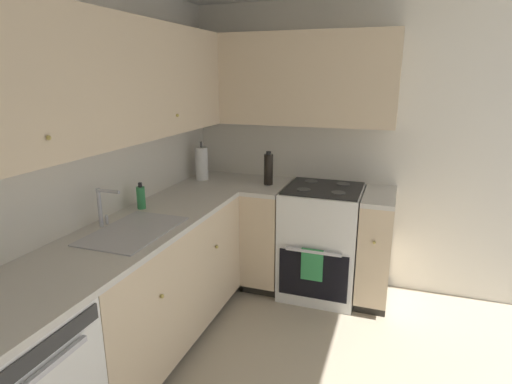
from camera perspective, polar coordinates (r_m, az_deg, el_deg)
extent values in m
cube|color=silver|center=(2.55, -26.54, 0.23)|extent=(3.80, 0.05, 2.40)
cube|color=silver|center=(3.63, 15.58, 5.48)|extent=(0.05, 3.21, 2.40)
cube|color=#333333|center=(1.82, -26.87, -18.60)|extent=(0.55, 0.01, 0.07)
cube|color=silver|center=(1.85, -26.27, -20.54)|extent=(0.36, 0.02, 0.02)
cube|color=beige|center=(2.90, -14.11, -11.89)|extent=(1.65, 0.60, 0.79)
cube|color=black|center=(3.14, -14.03, -18.94)|extent=(1.65, 0.54, 0.09)
sphere|color=tan|center=(2.41, -12.78, -13.79)|extent=(0.02, 0.02, 0.02)
sphere|color=tan|center=(2.98, -5.39, -7.51)|extent=(0.02, 0.02, 0.02)
cube|color=beige|center=(2.74, -14.71, -4.20)|extent=(2.86, 0.60, 0.03)
cube|color=beige|center=(3.65, 1.65, -5.52)|extent=(0.60, 0.30, 0.79)
cube|color=black|center=(3.86, 1.73, -11.49)|extent=(0.54, 0.30, 0.09)
cube|color=beige|center=(3.51, 16.09, -7.09)|extent=(0.60, 0.24, 0.79)
cube|color=black|center=(3.72, 15.60, -13.20)|extent=(0.54, 0.24, 0.09)
sphere|color=tan|center=(3.16, 15.92, -6.70)|extent=(0.02, 0.02, 0.02)
cube|color=beige|center=(3.52, 1.70, 0.76)|extent=(0.60, 0.30, 0.03)
cube|color=beige|center=(3.37, 16.62, -0.59)|extent=(0.60, 0.24, 0.03)
cube|color=white|center=(3.58, 8.98, -6.66)|extent=(0.64, 0.62, 0.92)
cube|color=black|center=(3.35, 7.81, -11.30)|extent=(0.02, 0.55, 0.39)
cube|color=silver|center=(3.24, 7.87, -8.12)|extent=(0.02, 0.43, 0.02)
cube|color=black|center=(3.43, 9.31, 0.54)|extent=(0.59, 0.60, 0.01)
cube|color=white|center=(3.71, 10.21, 2.73)|extent=(0.03, 0.60, 0.15)
cylinder|color=#4C4C4C|center=(3.27, 11.22, -0.10)|extent=(0.11, 0.11, 0.01)
cylinder|color=#4C4C4C|center=(3.32, 6.57, 0.32)|extent=(0.11, 0.11, 0.01)
cylinder|color=#4C4C4C|center=(3.54, 11.90, 1.07)|extent=(0.11, 0.11, 0.01)
cylinder|color=#4C4C4C|center=(3.59, 7.58, 1.44)|extent=(0.11, 0.11, 0.01)
cube|color=#338C4C|center=(3.29, 7.68, -9.87)|extent=(0.02, 0.17, 0.26)
cube|color=beige|center=(2.54, -20.88, 14.02)|extent=(2.54, 0.32, 0.72)
sphere|color=tan|center=(2.03, -26.57, 6.67)|extent=(0.02, 0.02, 0.02)
sphere|color=tan|center=(2.92, -10.72, 10.29)|extent=(0.02, 0.02, 0.02)
cube|color=beige|center=(3.51, 4.42, 15.15)|extent=(0.32, 1.73, 0.72)
cube|color=#B7B7BC|center=(2.58, -16.43, -5.10)|extent=(0.62, 0.40, 0.01)
cube|color=gray|center=(2.59, -16.35, -6.12)|extent=(0.57, 0.36, 0.09)
cube|color=#99999E|center=(2.59, -16.37, -5.84)|extent=(0.02, 0.35, 0.06)
cylinder|color=silver|center=(2.68, -20.65, -2.05)|extent=(0.02, 0.02, 0.24)
cylinder|color=silver|center=(2.60, -19.60, 0.10)|extent=(0.02, 0.15, 0.02)
cylinder|color=silver|center=(2.74, -19.80, -3.57)|extent=(0.02, 0.02, 0.06)
cylinder|color=#338C4C|center=(2.97, -15.51, -0.77)|extent=(0.06, 0.06, 0.15)
cylinder|color=#262626|center=(2.95, -15.64, 0.95)|extent=(0.03, 0.03, 0.03)
cylinder|color=white|center=(3.69, -7.47, 3.89)|extent=(0.11, 0.11, 0.29)
cylinder|color=#3F3F3F|center=(3.69, -7.48, 4.19)|extent=(0.02, 0.02, 0.35)
cylinder|color=black|center=(3.49, 1.72, 3.10)|extent=(0.08, 0.08, 0.26)
cylinder|color=black|center=(3.46, 1.74, 5.39)|extent=(0.04, 0.04, 0.02)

